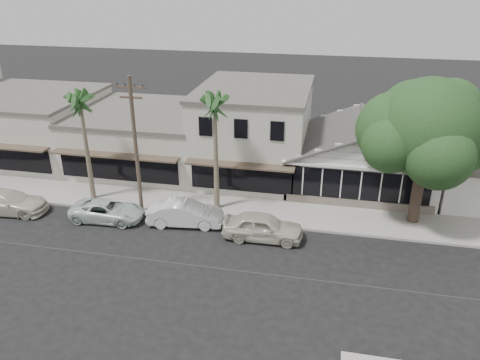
% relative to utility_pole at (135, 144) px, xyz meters
% --- Properties ---
extents(ground, '(140.00, 140.00, 0.00)m').
position_rel_utility_pole_xyz_m(ground, '(9.00, -5.20, -4.79)').
color(ground, black).
rests_on(ground, ground).
extents(sidewalk_north, '(90.00, 3.50, 0.15)m').
position_rel_utility_pole_xyz_m(sidewalk_north, '(1.00, 1.55, -4.71)').
color(sidewalk_north, '#9E9991').
rests_on(sidewalk_north, ground).
extents(corner_shop, '(10.40, 8.60, 5.10)m').
position_rel_utility_pole_xyz_m(corner_shop, '(14.00, 7.27, -2.17)').
color(corner_shop, silver).
rests_on(corner_shop, ground).
extents(row_building_near, '(8.00, 10.00, 6.50)m').
position_rel_utility_pole_xyz_m(row_building_near, '(6.00, 8.30, -1.54)').
color(row_building_near, beige).
rests_on(row_building_near, ground).
extents(row_building_midnear, '(10.00, 10.00, 4.20)m').
position_rel_utility_pole_xyz_m(row_building_midnear, '(-3.00, 8.30, -2.69)').
color(row_building_midnear, beige).
rests_on(row_building_midnear, ground).
extents(row_building_midfar, '(11.00, 10.00, 5.00)m').
position_rel_utility_pole_xyz_m(row_building_midfar, '(-13.50, 8.30, -2.29)').
color(row_building_midfar, beige).
rests_on(row_building_midfar, ground).
extents(utility_pole, '(1.80, 0.24, 9.00)m').
position_rel_utility_pole_xyz_m(utility_pole, '(0.00, 0.00, 0.00)').
color(utility_pole, brown).
rests_on(utility_pole, ground).
extents(car_0, '(4.77, 1.99, 1.62)m').
position_rel_utility_pole_xyz_m(car_0, '(8.34, -1.71, -3.98)').
color(car_0, beige).
rests_on(car_0, ground).
extents(car_1, '(4.84, 2.18, 1.54)m').
position_rel_utility_pole_xyz_m(car_1, '(3.34, -1.01, -4.02)').
color(car_1, silver).
rests_on(car_1, ground).
extents(car_2, '(4.73, 2.35, 1.29)m').
position_rel_utility_pole_xyz_m(car_2, '(-1.71, -1.43, -4.14)').
color(car_2, silver).
rests_on(car_2, ground).
extents(car_3, '(5.27, 2.51, 1.48)m').
position_rel_utility_pole_xyz_m(car_3, '(-8.54, -1.78, -4.05)').
color(car_3, beige).
rests_on(car_3, ground).
extents(shade_tree, '(8.30, 7.50, 9.21)m').
position_rel_utility_pole_xyz_m(shade_tree, '(17.24, 2.36, 1.27)').
color(shade_tree, '#49372C').
rests_on(shade_tree, ground).
extents(palm_east, '(3.23, 3.23, 8.27)m').
position_rel_utility_pole_xyz_m(palm_east, '(4.77, 1.36, 2.30)').
color(palm_east, '#726651').
rests_on(palm_east, ground).
extents(palm_mid, '(2.72, 2.72, 8.04)m').
position_rel_utility_pole_xyz_m(palm_mid, '(-4.00, 1.04, 2.11)').
color(palm_mid, '#726651').
rests_on(palm_mid, ground).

